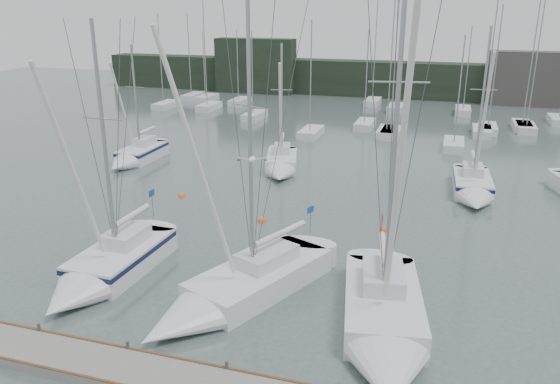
{
  "coord_description": "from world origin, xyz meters",
  "views": [
    {
      "loc": [
        8.65,
        -18.97,
        12.54
      ],
      "look_at": [
        1.14,
        5.0,
        3.96
      ],
      "focal_mm": 35.0,
      "sensor_mm": 36.0,
      "label": 1
    }
  ],
  "objects": [
    {
      "name": "far_building_right",
      "position": [
        18.0,
        60.0,
        3.5
      ],
      "size": [
        10.0,
        3.0,
        7.0
      ],
      "primitive_type": "cube",
      "color": "#413E3C",
      "rests_on": "ground"
    },
    {
      "name": "far_treeline",
      "position": [
        0.0,
        62.0,
        2.5
      ],
      "size": [
        90.0,
        4.0,
        5.0
      ],
      "primitive_type": "cube",
      "color": "black",
      "rests_on": "ground"
    },
    {
      "name": "seagull",
      "position": [
        2.33,
        -2.03,
        7.56
      ],
      "size": [
        0.95,
        0.46,
        0.19
      ],
      "rotation": [
        0.0,
        0.0,
        0.27
      ],
      "color": "white",
      "rests_on": "ground"
    },
    {
      "name": "ground",
      "position": [
        0.0,
        0.0,
        0.0
      ],
      "size": [
        160.0,
        160.0,
        0.0
      ],
      "primitive_type": "plane",
      "color": "#495956",
      "rests_on": "ground"
    },
    {
      "name": "sailboat_near_left",
      "position": [
        -6.36,
        0.7,
        0.59
      ],
      "size": [
        3.08,
        8.93,
        13.05
      ],
      "rotation": [
        0.0,
        0.0,
        -0.02
      ],
      "color": "silver",
      "rests_on": "ground"
    },
    {
      "name": "sailboat_mid_b",
      "position": [
        -3.71,
        20.71,
        0.54
      ],
      "size": [
        4.14,
        7.61,
        10.64
      ],
      "rotation": [
        0.0,
        0.0,
        0.26
      ],
      "color": "silver",
      "rests_on": "ground"
    },
    {
      "name": "sailboat_mid_d",
      "position": [
        10.73,
        18.97,
        0.58
      ],
      "size": [
        2.83,
        7.69,
        12.16
      ],
      "rotation": [
        0.0,
        0.0,
        0.05
      ],
      "color": "silver",
      "rests_on": "ground"
    },
    {
      "name": "sailboat_mid_a",
      "position": [
        -16.25,
        19.63,
        0.57
      ],
      "size": [
        2.55,
        7.38,
        10.39
      ],
      "rotation": [
        0.0,
        0.0,
        0.02
      ],
      "color": "silver",
      "rests_on": "ground"
    },
    {
      "name": "sailboat_near_right",
      "position": [
        7.07,
        -0.31,
        0.6
      ],
      "size": [
        4.72,
        10.09,
        16.85
      ],
      "rotation": [
        0.0,
        0.0,
        0.17
      ],
      "color": "silver",
      "rests_on": "ground"
    },
    {
      "name": "far_building_left",
      "position": [
        -20.0,
        60.0,
        4.0
      ],
      "size": [
        12.0,
        3.0,
        8.0
      ],
      "primitive_type": "cube",
      "color": "black",
      "rests_on": "ground"
    },
    {
      "name": "buoy_a",
      "position": [
        -1.73,
        10.45,
        0.0
      ],
      "size": [
        0.57,
        0.57,
        0.57
      ],
      "primitive_type": "sphere",
      "color": "orange",
      "rests_on": "ground"
    },
    {
      "name": "mast_forest",
      "position": [
        1.23,
        42.84,
        0.48
      ],
      "size": [
        57.72,
        26.18,
        14.68
      ],
      "color": "silver",
      "rests_on": "ground"
    },
    {
      "name": "dock",
      "position": [
        0.0,
        -5.0,
        0.2
      ],
      "size": [
        24.0,
        2.0,
        0.4
      ],
      "primitive_type": "cube",
      "color": "slate",
      "rests_on": "ground"
    },
    {
      "name": "sailboat_near_center",
      "position": [
        0.06,
        0.39,
        0.52
      ],
      "size": [
        6.81,
        10.68,
        14.71
      ],
      "rotation": [
        0.0,
        0.0,
        -0.4
      ],
      "color": "silver",
      "rests_on": "ground"
    },
    {
      "name": "buoy_b",
      "position": [
        5.61,
        11.19,
        0.0
      ],
      "size": [
        0.51,
        0.51,
        0.51
      ],
      "primitive_type": "sphere",
      "color": "orange",
      "rests_on": "ground"
    },
    {
      "name": "buoy_c",
      "position": [
        -8.62,
        13.18,
        0.0
      ],
      "size": [
        0.53,
        0.53,
        0.53
      ],
      "primitive_type": "sphere",
      "color": "orange",
      "rests_on": "ground"
    }
  ]
}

